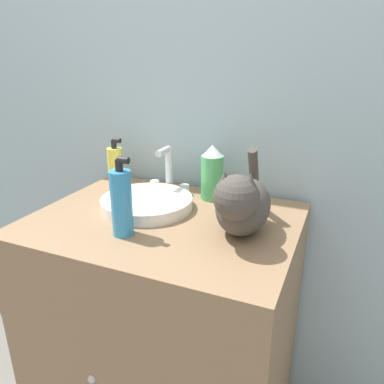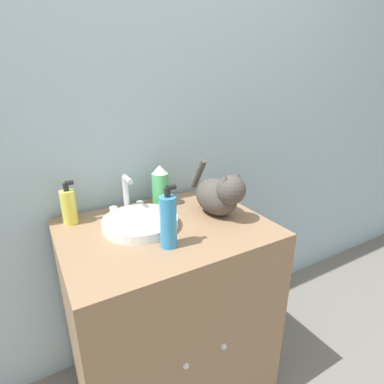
{
  "view_description": "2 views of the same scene",
  "coord_description": "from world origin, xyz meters",
  "views": [
    {
      "loc": [
        0.48,
        -0.6,
        1.28
      ],
      "look_at": [
        0.11,
        0.26,
        0.93
      ],
      "focal_mm": 35.0,
      "sensor_mm": 36.0,
      "label": 1
    },
    {
      "loc": [
        -0.43,
        -0.65,
        1.34
      ],
      "look_at": [
        0.09,
        0.25,
        0.96
      ],
      "focal_mm": 28.0,
      "sensor_mm": 36.0,
      "label": 2
    }
  ],
  "objects": [
    {
      "name": "cat",
      "position": [
        0.24,
        0.28,
        0.91
      ],
      "size": [
        0.16,
        0.33,
        0.22
      ],
      "rotation": [
        0.0,
        0.0,
        -1.51
      ],
      "color": "#47423D",
      "rests_on": "vanity_cabinet"
    },
    {
      "name": "vanity_cabinet",
      "position": [
        0.0,
        0.29,
        0.41
      ],
      "size": [
        0.78,
        0.61,
        0.82
      ],
      "color": "#8C6B4C",
      "rests_on": "ground_plane"
    },
    {
      "name": "spray_bottle",
      "position": [
        0.07,
        0.5,
        0.91
      ],
      "size": [
        0.07,
        0.07,
        0.18
      ],
      "color": "#4CB266",
      "rests_on": "vanity_cabinet"
    },
    {
      "name": "soap_bottle",
      "position": [
        -0.31,
        0.51,
        0.89
      ],
      "size": [
        0.06,
        0.06,
        0.17
      ],
      "color": "#EADB4C",
      "rests_on": "vanity_cabinet"
    },
    {
      "name": "faucet",
      "position": [
        -0.08,
        0.49,
        0.89
      ],
      "size": [
        0.15,
        0.09,
        0.17
      ],
      "color": "silver",
      "rests_on": "vanity_cabinet"
    },
    {
      "name": "sink_basin",
      "position": [
        -0.08,
        0.34,
        0.84
      ],
      "size": [
        0.29,
        0.29,
        0.04
      ],
      "color": "white",
      "rests_on": "vanity_cabinet"
    },
    {
      "name": "lotion_bottle",
      "position": [
        -0.05,
        0.16,
        0.91
      ],
      "size": [
        0.06,
        0.06,
        0.22
      ],
      "color": "#338CCC",
      "rests_on": "vanity_cabinet"
    },
    {
      "name": "wall_back",
      "position": [
        0.0,
        0.63,
        1.25
      ],
      "size": [
        6.0,
        0.05,
        2.5
      ],
      "color": "#9EB7C6",
      "rests_on": "ground_plane"
    }
  ]
}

